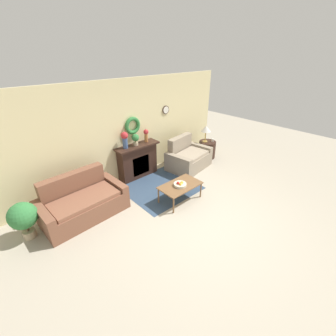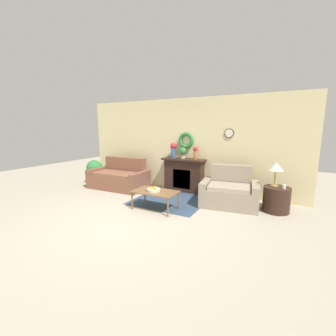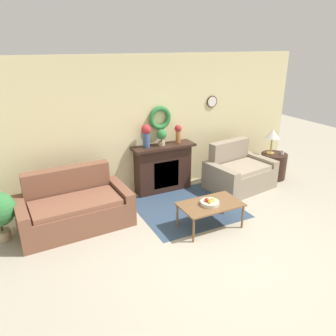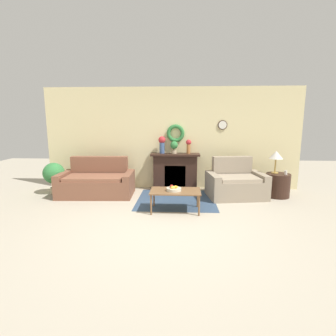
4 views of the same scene
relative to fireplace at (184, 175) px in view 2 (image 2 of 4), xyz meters
The scene contains 15 objects.
ground_plane 2.67m from the fireplace, 92.48° to the right, with size 16.00×16.00×0.00m, color #ADA38E.
floor_rug 1.04m from the fireplace, 86.97° to the right, with size 1.80×1.70×0.01m.
wall_back 0.89m from the fireplace, 117.97° to the left, with size 6.80×0.16×2.70m.
fireplace is the anchor object (origin of this frame).
couch_left 2.03m from the fireplace, 162.58° to the right, with size 1.82×1.04×0.92m.
loveseat_right 1.60m from the fireplace, 21.47° to the right, with size 1.44×1.10×0.95m.
coffee_table 1.68m from the fireplace, 88.34° to the right, with size 1.02×0.60×0.43m.
fruit_bowl 1.70m from the fireplace, 89.45° to the right, with size 0.31×0.31×0.12m.
side_table_by_loveseat 2.57m from the fireplace, 11.58° to the right, with size 0.57×0.57×0.57m.
table_lamp 2.53m from the fireplace, 10.62° to the right, with size 0.33×0.33×0.55m.
mug 2.71m from the fireplace, 13.10° to the right, with size 0.07×0.07×0.10m.
vase_on_mantel_left 0.82m from the fireplace, behind, with size 0.19×0.19×0.45m.
vase_on_mantel_right 0.78m from the fireplace, ahead, with size 0.14×0.14×0.36m.
potted_plant_on_mantel 0.68m from the fireplace, 156.98° to the right, with size 0.20×0.20×0.32m.
potted_plant_floor_by_couch 3.09m from the fireplace, 169.62° to the right, with size 0.53×0.53×0.79m.
Camera 2 is at (2.78, -3.28, 1.88)m, focal length 24.00 mm.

